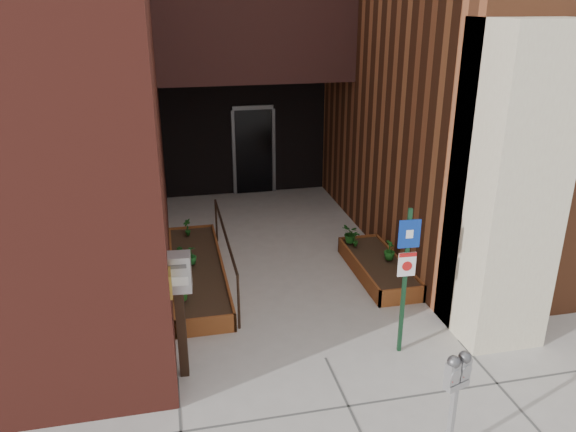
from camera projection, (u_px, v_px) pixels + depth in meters
ground at (325, 358)px, 7.70m from camera, size 80.00×80.00×0.00m
planter_left at (198, 273)px, 9.80m from camera, size 0.90×3.60×0.30m
planter_right at (378, 268)px, 9.98m from camera, size 0.80×2.20×0.30m
handrail at (225, 239)px, 9.63m from camera, size 0.04×3.34×0.90m
parking_meter at (457, 378)px, 5.70m from camera, size 0.30×0.19×1.30m
sign_post at (406, 267)px, 7.38m from camera, size 0.29×0.08×2.13m
payment_dropbox at (178, 290)px, 6.92m from camera, size 0.36×0.29×1.73m
shrub_left_a at (182, 288)px, 8.54m from camera, size 0.46×0.46×0.37m
shrub_left_b at (179, 257)px, 9.60m from camera, size 0.22×0.22×0.35m
shrub_left_c at (191, 255)px, 9.70m from camera, size 0.23×0.23×0.33m
shrub_left_d at (187, 227)px, 10.88m from camera, size 0.23×0.23×0.33m
shrub_right_a at (390, 250)px, 9.87m from camera, size 0.25×0.25×0.35m
shrub_right_b at (356, 238)px, 10.40m from camera, size 0.23×0.23×0.31m
shrub_right_c at (351, 234)px, 10.54m from camera, size 0.35×0.35×0.37m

